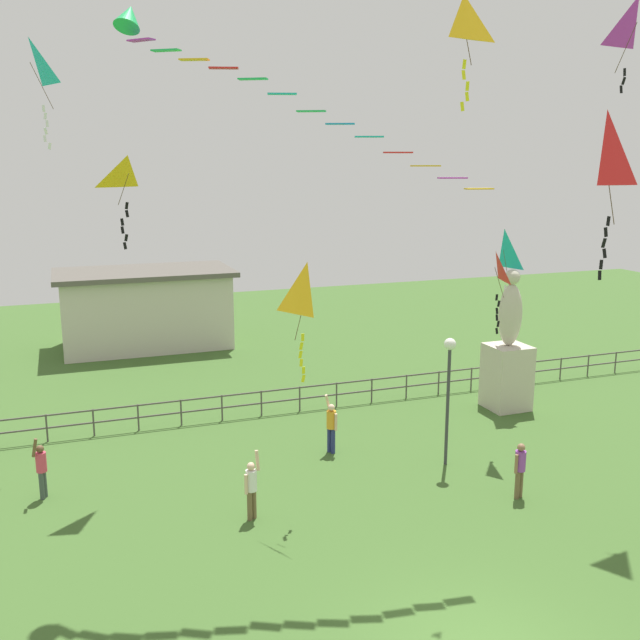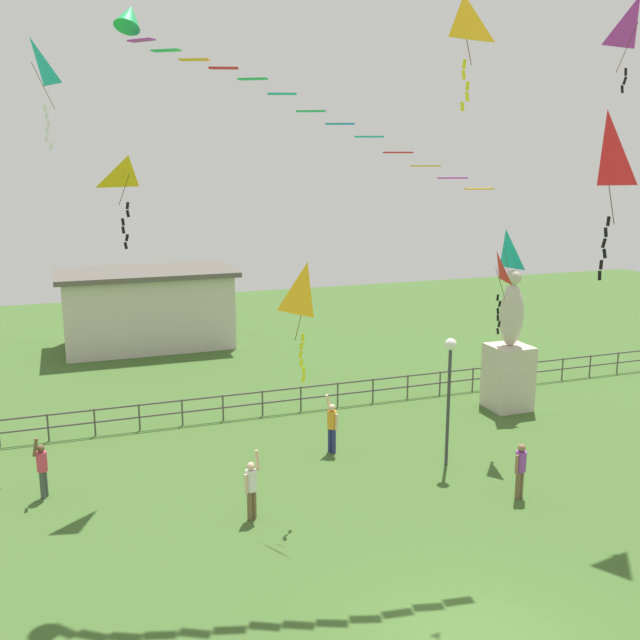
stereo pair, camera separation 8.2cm
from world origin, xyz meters
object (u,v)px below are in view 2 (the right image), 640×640
object	(u,v)px
kite_6	(129,177)
kite_8	(32,66)
person_1	(251,486)
person_4	(42,467)
kite_1	(463,24)
lamppost	(450,372)
person_0	(520,467)
kite_0	(638,24)
kite_4	(307,293)
streamer_kite	(172,39)
statue_monument	(509,361)
person_3	(332,424)
kite_7	(496,271)
kite_5	(604,156)
kite_2	(505,251)

from	to	relation	value
kite_6	kite_8	distance (m)	5.14
person_1	kite_8	world-z (taller)	kite_8
person_4	kite_1	distance (m)	15.49
lamppost	person_4	bearing A→B (deg)	171.20
person_0	kite_6	xyz separation A→B (m)	(-9.49, 5.16, 7.74)
lamppost	kite_0	distance (m)	10.48
person_4	kite_4	size ratio (longest dim) A/B	0.58
kite_0	streamer_kite	size ratio (longest dim) A/B	0.28
person_0	kite_1	xyz separation A→B (m)	(-2.82, -0.82, 11.05)
statue_monument	person_4	world-z (taller)	statue_monument
person_3	person_4	xyz separation A→B (m)	(-8.58, -0.26, -0.05)
person_0	streamer_kite	bearing A→B (deg)	167.83
person_1	kite_0	xyz separation A→B (m)	(10.00, -1.20, 11.54)
lamppost	streamer_kite	size ratio (longest dim) A/B	0.49
person_0	kite_7	bearing A→B (deg)	69.92
person_3	kite_0	bearing A→B (deg)	-35.20
statue_monument	kite_4	size ratio (longest dim) A/B	1.70
person_1	streamer_kite	distance (m)	10.93
statue_monument	kite_8	xyz separation A→B (m)	(-15.81, 1.97, 9.97)
kite_8	streamer_kite	size ratio (longest dim) A/B	0.39
kite_5	kite_6	size ratio (longest dim) A/B	1.35
kite_0	kite_1	xyz separation A→B (m)	(-5.61, -0.97, -0.50)
lamppost	person_1	world-z (taller)	lamppost
person_4	kite_6	xyz separation A→B (m)	(2.80, 0.68, 7.74)
streamer_kite	kite_5	bearing A→B (deg)	-33.21
kite_0	lamppost	bearing A→B (deg)	144.33
kite_5	kite_7	bearing A→B (deg)	72.31
person_4	kite_2	distance (m)	17.07
kite_1	kite_6	world-z (taller)	kite_1
kite_1	streamer_kite	xyz separation A→B (m)	(-5.87, 2.70, -0.22)
lamppost	kite_0	bearing A→B (deg)	-35.67
statue_monument	kite_4	xyz separation A→B (m)	(-9.58, -4.84, 3.95)
kite_0	kite_5	bearing A→B (deg)	-137.19
person_3	person_4	bearing A→B (deg)	-178.25
lamppost	kite_2	distance (m)	6.91
kite_0	kite_2	distance (m)	9.48
statue_monument	person_0	bearing A→B (deg)	-121.69
lamppost	kite_7	size ratio (longest dim) A/B	1.51
lamppost	statue_monument	bearing A→B (deg)	38.75
person_3	kite_6	xyz separation A→B (m)	(-5.78, 0.42, 7.70)
person_1	kite_0	size ratio (longest dim) A/B	0.80
kite_4	statue_monument	bearing A→B (deg)	26.82
person_4	kite_4	xyz separation A→B (m)	(6.73, -2.81, 4.89)
person_1	kite_2	bearing A→B (deg)	26.75
kite_6	kite_8	bearing A→B (deg)	124.80
kite_4	kite_5	size ratio (longest dim) A/B	0.91
person_3	kite_2	size ratio (longest dim) A/B	0.70
lamppost	person_1	distance (m)	6.90
person_1	kite_1	size ratio (longest dim) A/B	0.76
kite_0	kite_2	bearing A→B (deg)	81.12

